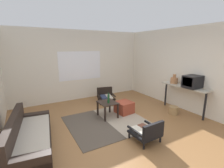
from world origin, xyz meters
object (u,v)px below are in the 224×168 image
Objects in this scene: couch at (29,137)px; coffee_table at (108,105)px; console_shelf at (184,89)px; glass_bottle at (109,99)px; clay_vase at (174,80)px; armchair_striped_foreground at (147,132)px; ottoman_orange at (124,107)px; armchair_by_window at (106,96)px; wicker_basket at (174,110)px; crt_television at (193,82)px.

coffee_table is at bearing 12.47° from couch.
glass_bottle is (-2.29, 0.79, -0.16)m from console_shelf.
clay_vase is (4.43, 0.01, 0.77)m from couch.
clay_vase is (0.00, 0.40, 0.22)m from console_shelf.
couch reaches higher than armchair_striped_foreground.
ottoman_orange is at bearing 73.67° from armchair_striped_foreground.
glass_bottle is (-2.29, 0.39, -0.38)m from clay_vase.
glass_bottle reaches higher than armchair_striped_foreground.
armchair_by_window reaches higher than coffee_table.
coffee_table is 2.47m from console_shelf.
glass_bottle is (-0.14, 1.51, 0.36)m from armchair_striped_foreground.
ottoman_orange is at bearing -0.08° from coffee_table.
armchair_striped_foreground is 0.39× the size of console_shelf.
couch is 4.34× the size of ottoman_orange.
clay_vase is at bearing -15.34° from ottoman_orange.
clay_vase is at bearing 0.14° from couch.
clay_vase is (2.28, -0.46, 0.62)m from coffee_table.
wicker_basket is (1.76, 0.73, -0.12)m from armchair_striped_foreground.
crt_television is at bearing -33.83° from ottoman_orange.
console_shelf is 5.37× the size of wicker_basket.
armchair_striped_foreground is 1.13× the size of crt_television.
coffee_table is at bearing 179.92° from ottoman_orange.
coffee_table is at bearing 153.70° from crt_television.
crt_television is at bearing -90.27° from clay_vase.
glass_bottle reaches higher than ottoman_orange.
console_shelf is at bearing -1.94° from wicker_basket.
ottoman_orange is (0.60, -0.00, -0.18)m from coffee_table.
armchair_by_window is at bearing 122.37° from wicker_basket.
armchair_striped_foreground is (2.28, -1.11, 0.03)m from couch.
console_shelf is at bearing -20.79° from coffee_table.
glass_bottle is (-2.29, 1.05, -0.46)m from crt_television.
console_shelf is (1.68, -0.87, 0.58)m from ottoman_orange.
armchair_by_window reaches higher than wicker_basket.
console_shelf is (2.15, 0.71, 0.52)m from armchair_striped_foreground.
console_shelf is 0.75m from wicker_basket.
couch is at bearing -147.96° from armchair_by_window.
coffee_table is 2.10m from wicker_basket.
console_shelf reaches higher than ottoman_orange.
console_shelf is (1.71, -2.10, 0.51)m from armchair_by_window.
crt_television reaches higher than console_shelf.
console_shelf is 2.43m from glass_bottle.
crt_television is at bearing -8.40° from couch.
crt_television reaches higher than armchair_by_window.
couch is 2.20m from coffee_table.
glass_bottle is at bearing 155.22° from crt_television.
ottoman_orange is at bearing 146.70° from wicker_basket.
armchair_by_window is at bearing 81.08° from armchair_striped_foreground.
clay_vase reaches higher than console_shelf.
coffee_table is 0.25m from glass_bottle.
armchair_striped_foreground is at bearing -152.48° from clay_vase.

